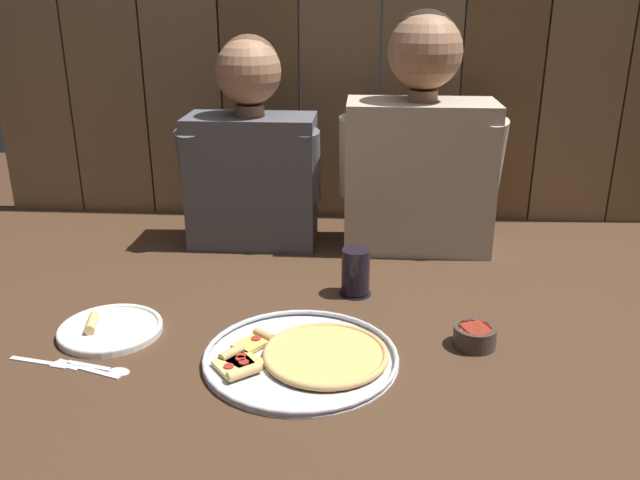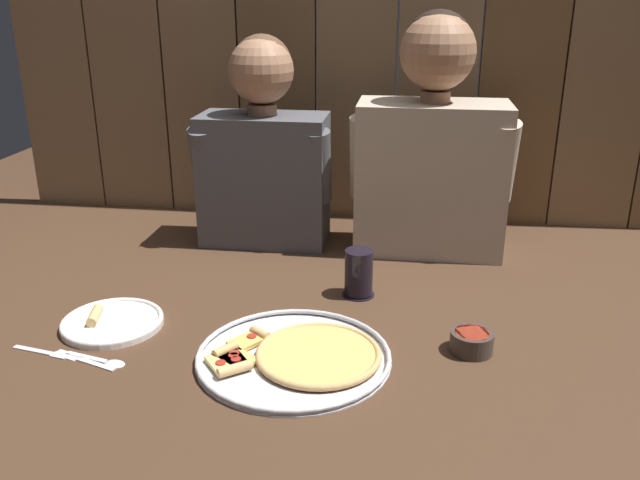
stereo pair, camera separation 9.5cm
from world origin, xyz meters
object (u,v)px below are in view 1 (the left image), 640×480
at_px(dipping_bowl, 475,335).
at_px(diner_left, 251,150).
at_px(drinking_glass, 356,272).
at_px(pizza_tray, 307,356).
at_px(diner_right, 420,142).
at_px(dinner_plate, 110,329).

height_order(dipping_bowl, diner_left, diner_left).
bearing_deg(drinking_glass, dipping_bowl, -43.05).
distance_m(pizza_tray, diner_right, 0.76).
distance_m(drinking_glass, diner_right, 0.45).
bearing_deg(pizza_tray, diner_right, 68.55).
relative_size(dinner_plate, drinking_glass, 1.91).
xyz_separation_m(pizza_tray, dipping_bowl, (0.34, 0.08, 0.02)).
distance_m(pizza_tray, dinner_plate, 0.44).
xyz_separation_m(pizza_tray, dinner_plate, (-0.43, 0.08, -0.00)).
distance_m(pizza_tray, diner_left, 0.73).
xyz_separation_m(pizza_tray, drinking_glass, (0.09, 0.32, 0.05)).
xyz_separation_m(drinking_glass, diner_right, (0.17, 0.34, 0.25)).
xyz_separation_m(dinner_plate, diner_right, (0.69, 0.57, 0.29)).
bearing_deg(diner_right, pizza_tray, -111.45).
relative_size(dipping_bowl, diner_right, 0.14).
bearing_deg(dinner_plate, diner_right, 39.47).
xyz_separation_m(dipping_bowl, diner_left, (-0.55, 0.57, 0.25)).
bearing_deg(dinner_plate, drinking_glass, 23.92).
relative_size(drinking_glass, diner_right, 0.18).
bearing_deg(pizza_tray, dinner_plate, 169.17).
relative_size(pizza_tray, dinner_plate, 1.77).
distance_m(dinner_plate, diner_right, 0.94).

